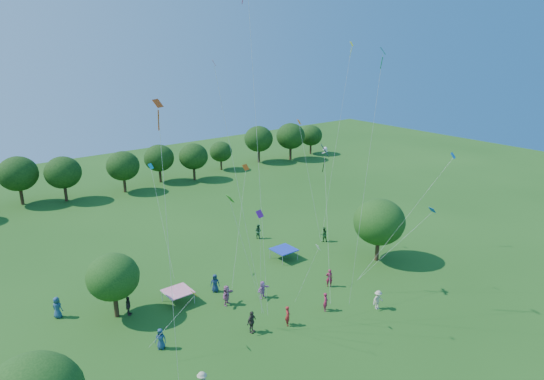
{
  "coord_description": "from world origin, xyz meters",
  "views": [
    {
      "loc": [
        -20.79,
        -12.28,
        21.54
      ],
      "look_at": [
        0.0,
        14.0,
        11.0
      ],
      "focal_mm": 32.0,
      "sensor_mm": 36.0,
      "label": 1
    }
  ],
  "objects_px": {
    "near_tree_east": "(379,222)",
    "tent_red_stripe": "(178,292)",
    "near_tree_north": "(113,277)",
    "red_high_kite": "(250,25)",
    "pirate_kite": "(325,153)",
    "tent_blue": "(284,250)"
  },
  "relations": [
    {
      "from": "near_tree_north",
      "to": "pirate_kite",
      "type": "bearing_deg",
      "value": -24.13
    },
    {
      "from": "near_tree_north",
      "to": "tent_blue",
      "type": "bearing_deg",
      "value": -0.56
    },
    {
      "from": "tent_blue",
      "to": "near_tree_east",
      "type": "bearing_deg",
      "value": -39.95
    },
    {
      "from": "near_tree_east",
      "to": "tent_red_stripe",
      "type": "bearing_deg",
      "value": 165.56
    },
    {
      "from": "tent_red_stripe",
      "to": "tent_blue",
      "type": "distance_m",
      "value": 12.53
    },
    {
      "from": "near_tree_north",
      "to": "tent_red_stripe",
      "type": "height_order",
      "value": "near_tree_north"
    },
    {
      "from": "near_tree_north",
      "to": "near_tree_east",
      "type": "distance_m",
      "value": 25.42
    },
    {
      "from": "near_tree_north",
      "to": "red_high_kite",
      "type": "height_order",
      "value": "red_high_kite"
    },
    {
      "from": "pirate_kite",
      "to": "tent_blue",
      "type": "bearing_deg",
      "value": 77.72
    },
    {
      "from": "near_tree_east",
      "to": "tent_red_stripe",
      "type": "xyz_separation_m",
      "value": [
        -19.71,
        5.07,
        -3.12
      ]
    },
    {
      "from": "pirate_kite",
      "to": "near_tree_north",
      "type": "bearing_deg",
      "value": 155.87
    },
    {
      "from": "near_tree_north",
      "to": "near_tree_east",
      "type": "relative_size",
      "value": 0.84
    },
    {
      "from": "tent_blue",
      "to": "red_high_kite",
      "type": "distance_m",
      "value": 23.63
    },
    {
      "from": "pirate_kite",
      "to": "red_high_kite",
      "type": "xyz_separation_m",
      "value": [
        -6.64,
        1.07,
        9.86
      ]
    },
    {
      "from": "near_tree_east",
      "to": "tent_red_stripe",
      "type": "height_order",
      "value": "near_tree_east"
    },
    {
      "from": "tent_red_stripe",
      "to": "pirate_kite",
      "type": "relative_size",
      "value": 0.18
    },
    {
      "from": "near_tree_north",
      "to": "near_tree_east",
      "type": "bearing_deg",
      "value": -14.16
    },
    {
      "from": "near_tree_north",
      "to": "near_tree_east",
      "type": "height_order",
      "value": "near_tree_east"
    },
    {
      "from": "near_tree_east",
      "to": "red_high_kite",
      "type": "distance_m",
      "value": 23.87
    },
    {
      "from": "near_tree_east",
      "to": "red_high_kite",
      "type": "relative_size",
      "value": 0.25
    },
    {
      "from": "tent_red_stripe",
      "to": "near_tree_north",
      "type": "bearing_deg",
      "value": 166.96
    },
    {
      "from": "near_tree_east",
      "to": "red_high_kite",
      "type": "bearing_deg",
      "value": 179.39
    }
  ]
}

